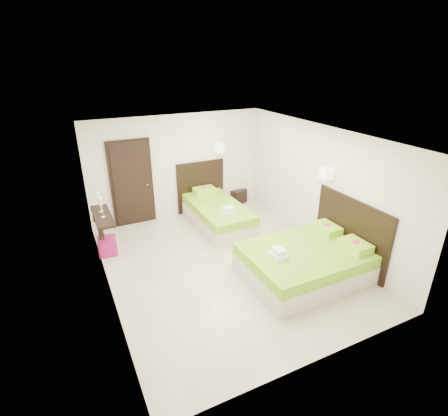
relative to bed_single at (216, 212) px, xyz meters
name	(u,v)px	position (x,y,z in m)	size (l,w,h in m)	color
floor	(226,264)	(-0.59, -1.74, -0.33)	(5.50, 5.50, 0.00)	beige
bed_single	(216,212)	(0.00, 0.00, 0.00)	(1.31, 2.19, 1.80)	beige
bed_double	(308,260)	(0.63, -2.76, 0.00)	(2.22, 1.89, 1.83)	beige
nightstand	(237,196)	(1.12, 1.04, -0.13)	(0.45, 0.40, 0.40)	black
ottoman	(108,246)	(-2.67, -0.28, -0.14)	(0.37, 0.37, 0.37)	#8C124D
door	(132,184)	(-1.79, 0.96, 0.72)	(1.02, 0.15, 2.14)	black
console_shelf	(102,216)	(-2.68, -0.14, 0.49)	(0.35, 1.20, 0.78)	black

